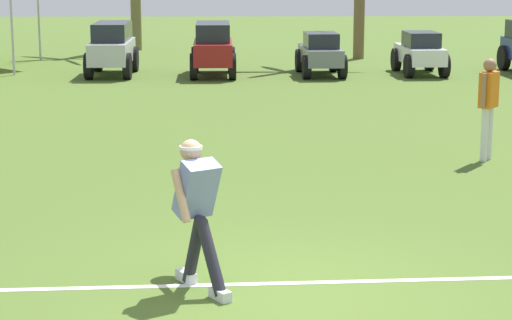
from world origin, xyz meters
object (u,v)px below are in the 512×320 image
(parked_car_slot_d, at_px, (420,52))
(parked_car_slot_c, at_px, (321,53))
(teammate_near_sideline, at_px, (488,99))
(parked_car_slot_b, at_px, (213,47))
(frisbee_in_flight, at_px, (188,210))
(parked_car_slot_a, at_px, (112,47))
(frisbee_thrower, at_px, (197,207))

(parked_car_slot_d, bearing_deg, parked_car_slot_c, -176.04)
(parked_car_slot_d, bearing_deg, teammate_near_sideline, -94.98)
(parked_car_slot_c, height_order, parked_car_slot_d, same)
(parked_car_slot_b, bearing_deg, parked_car_slot_d, 1.68)
(teammate_near_sideline, distance_m, parked_car_slot_c, 10.75)
(frisbee_in_flight, distance_m, parked_car_slot_d, 16.89)
(frisbee_in_flight, relative_size, parked_car_slot_c, 0.17)
(parked_car_slot_a, height_order, parked_car_slot_d, parked_car_slot_a)
(frisbee_in_flight, distance_m, parked_car_slot_b, 15.90)
(frisbee_in_flight, distance_m, parked_car_slot_a, 16.28)
(teammate_near_sideline, height_order, parked_car_slot_d, teammate_near_sideline)
(frisbee_thrower, distance_m, frisbee_in_flight, 0.58)
(teammate_near_sideline, relative_size, parked_car_slot_c, 0.69)
(parked_car_slot_a, bearing_deg, teammate_near_sideline, -57.05)
(frisbee_in_flight, height_order, parked_car_slot_c, parked_car_slot_c)
(teammate_near_sideline, height_order, parked_car_slot_c, teammate_near_sideline)
(teammate_near_sideline, bearing_deg, parked_car_slot_d, 85.02)
(frisbee_in_flight, distance_m, teammate_near_sideline, 6.81)
(frisbee_in_flight, xyz_separation_m, parked_car_slot_c, (2.65, 15.88, -0.06))
(teammate_near_sideline, distance_m, parked_car_slot_a, 12.86)
(frisbee_thrower, height_order, parked_car_slot_a, frisbee_thrower)
(parked_car_slot_b, bearing_deg, frisbee_in_flight, -89.63)
(frisbee_thrower, distance_m, parked_car_slot_a, 16.83)
(parked_car_slot_c, bearing_deg, parked_car_slot_a, 178.11)
(parked_car_slot_b, relative_size, parked_car_slot_c, 1.08)
(frisbee_thrower, xyz_separation_m, parked_car_slot_b, (-0.22, 16.44, -0.08))
(parked_car_slot_a, xyz_separation_m, parked_car_slot_c, (5.34, -0.18, -0.16))
(teammate_near_sideline, bearing_deg, frisbee_in_flight, -129.21)
(frisbee_thrower, relative_size, frisbee_in_flight, 3.82)
(parked_car_slot_b, bearing_deg, teammate_near_sideline, -67.52)
(frisbee_thrower, height_order, teammate_near_sideline, teammate_near_sideline)
(parked_car_slot_d, bearing_deg, frisbee_thrower, -107.16)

